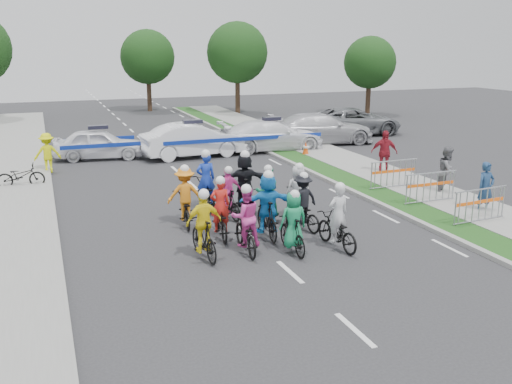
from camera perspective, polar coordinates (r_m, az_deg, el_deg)
name	(u,v)px	position (r m, az deg, el deg)	size (l,w,h in m)	color
ground	(290,272)	(13.61, 3.41, -8.01)	(90.00, 90.00, 0.00)	#28282B
curb_right	(366,198)	(20.08, 10.92, -0.56)	(0.20, 60.00, 0.12)	gray
grass_strip	(383,196)	(20.44, 12.59, -0.38)	(1.20, 60.00, 0.11)	#194716
sidewalk_right	(426,191)	(21.46, 16.62, 0.09)	(2.40, 60.00, 0.13)	gray
sidewalk_left	(1,236)	(17.29, -24.12, -4.08)	(3.00, 60.00, 0.13)	gray
rider_0	(337,226)	(15.06, 8.10, -3.43)	(0.77, 1.82, 1.81)	black
rider_1	(293,228)	(14.60, 3.70, -3.62)	(0.72, 1.62, 1.70)	black
rider_2	(245,227)	(14.64, -1.07, -3.49)	(0.80, 1.83, 1.83)	black
rider_3	(204,232)	(14.25, -5.24, -3.97)	(0.94, 1.76, 1.82)	black
rider_4	(302,207)	(16.49, 4.63, -1.46)	(1.04, 1.76, 1.72)	black
rider_5	(267,209)	(15.68, 1.13, -1.75)	(1.57, 1.88, 1.93)	black
rider_6	(220,217)	(15.78, -3.62, -2.51)	(0.79, 1.79, 1.77)	black
rider_7	(298,197)	(17.36, 4.19, -0.54)	(0.81, 1.75, 1.79)	black
rider_8	(267,200)	(17.19, 1.11, -0.80)	(0.81, 1.78, 1.76)	black
rider_9	(228,198)	(17.45, -2.81, -0.61)	(0.88, 1.63, 1.66)	black
rider_10	(185,202)	(16.89, -7.11, -0.98)	(1.10, 1.88, 1.85)	black
rider_11	(244,186)	(18.14, -1.17, 0.61)	(1.66, 1.97, 2.00)	black
rider_12	(206,190)	(18.42, -5.05, 0.21)	(0.70, 1.96, 2.00)	black
police_car_0	(99,144)	(27.54, -15.42, 4.66)	(1.66, 4.12, 1.40)	white
police_car_1	(193,140)	(27.14, -6.30, 5.17)	(1.69, 4.86, 1.60)	white
police_car_2	(272,135)	(28.64, 1.57, 5.68)	(2.14, 5.27, 1.53)	white
civilian_sedan	(322,129)	(30.83, 6.59, 6.32)	(2.27, 5.60, 1.62)	#B8B7BD
civilian_suv	(353,121)	(34.16, 9.68, 6.99)	(2.63, 5.71, 1.59)	slate
spectator_0	(486,188)	(19.34, 21.99, 0.39)	(0.60, 0.40, 1.65)	navy
spectator_1	(447,171)	(21.30, 18.58, 2.02)	(0.83, 0.65, 1.71)	slate
spectator_2	(384,152)	(23.93, 12.69, 3.88)	(1.06, 0.44, 1.81)	maroon
marshal_hiviz	(47,153)	(25.19, -20.15, 3.69)	(1.07, 0.62, 1.66)	#DBE20B
barrier_0	(480,207)	(18.06, 21.46, -1.40)	(2.00, 0.50, 1.12)	#A5A8AD
barrier_1	(430,189)	(19.75, 17.03, 0.31)	(2.00, 0.50, 1.12)	#A5A8AD
barrier_2	(393,175)	(21.43, 13.57, 1.64)	(2.00, 0.50, 1.12)	#A5A8AD
cone_0	(297,176)	(21.73, 4.13, 1.60)	(0.40, 0.40, 0.70)	#F24C0C
cone_1	(306,149)	(27.31, 4.99, 4.28)	(0.40, 0.40, 0.70)	#F24C0C
parked_bike	(21,176)	(22.99, -22.47, 1.51)	(0.59, 1.70, 0.89)	black
tree_1	(237,53)	(43.81, -1.88, 13.75)	(4.55, 4.55, 6.82)	#382619
tree_2	(370,63)	(44.06, 11.31, 12.57)	(3.85, 3.85, 5.77)	#382619
tree_4	(147,57)	(46.18, -10.80, 13.12)	(4.20, 4.20, 6.30)	#382619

